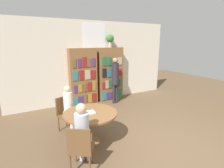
# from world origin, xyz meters

# --- Properties ---
(ground_plane) EXTENTS (16.00, 16.00, 0.00)m
(ground_plane) POSITION_xyz_m (0.00, 0.00, 0.00)
(ground_plane) COLOR brown
(wall_back) EXTENTS (6.40, 0.07, 3.00)m
(wall_back) POSITION_xyz_m (0.00, 3.88, 1.51)
(wall_back) COLOR beige
(wall_back) RESTS_ON ground_plane
(bookshelf_left) EXTENTS (0.99, 0.34, 2.04)m
(bookshelf_left) POSITION_xyz_m (-0.55, 3.69, 1.02)
(bookshelf_left) COLOR brown
(bookshelf_left) RESTS_ON ground_plane
(bookshelf_right) EXTENTS (0.99, 0.34, 2.04)m
(bookshelf_right) POSITION_xyz_m (0.55, 3.69, 1.02)
(bookshelf_right) COLOR brown
(bookshelf_right) RESTS_ON ground_plane
(flower_vase) EXTENTS (0.29, 0.29, 0.48)m
(flower_vase) POSITION_xyz_m (0.55, 3.69, 2.34)
(flower_vase) COLOR #B7AD9E
(flower_vase) RESTS_ON bookshelf_right
(reading_table) EXTENTS (1.19, 1.19, 0.74)m
(reading_table) POSITION_xyz_m (-1.32, 1.14, 0.62)
(reading_table) COLOR brown
(reading_table) RESTS_ON ground_plane
(chair_near_camera) EXTENTS (0.55, 0.55, 0.89)m
(chair_near_camera) POSITION_xyz_m (-1.82, 0.35, 0.50)
(chair_near_camera) COLOR brown
(chair_near_camera) RESTS_ON ground_plane
(chair_left_side) EXTENTS (0.52, 0.52, 0.89)m
(chair_left_side) POSITION_xyz_m (-1.66, 2.00, 0.50)
(chair_left_side) COLOR brown
(chair_left_side) RESTS_ON ground_plane
(seated_reader_left) EXTENTS (0.33, 0.38, 1.23)m
(seated_reader_left) POSITION_xyz_m (-1.59, 1.83, 0.68)
(seated_reader_left) COLOR silver
(seated_reader_left) RESTS_ON ground_plane
(seated_reader_right) EXTENTS (0.39, 0.41, 1.25)m
(seated_reader_right) POSITION_xyz_m (-1.72, 0.50, 0.71)
(seated_reader_right) COLOR #B2B7C6
(seated_reader_right) RESTS_ON ground_plane
(librarian_standing) EXTENTS (0.26, 0.53, 1.70)m
(librarian_standing) POSITION_xyz_m (0.49, 3.19, 1.02)
(librarian_standing) COLOR #28232D
(librarian_standing) RESTS_ON ground_plane
(open_book_on_table) EXTENTS (0.24, 0.18, 0.03)m
(open_book_on_table) POSITION_xyz_m (-1.35, 1.11, 0.76)
(open_book_on_table) COLOR silver
(open_book_on_table) RESTS_ON reading_table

